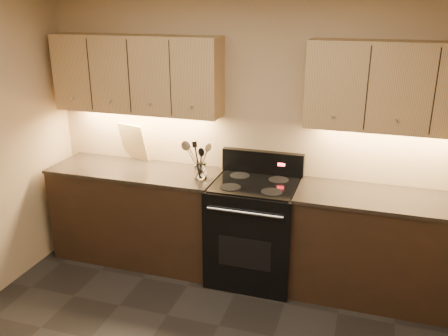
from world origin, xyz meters
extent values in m
cube|color=tan|center=(0.00, 2.00, 1.30)|extent=(4.00, 0.04, 2.60)
cube|color=black|center=(-1.10, 1.70, 0.45)|extent=(1.60, 0.60, 0.90)
cube|color=#352A21|center=(-1.10, 1.70, 0.92)|extent=(1.62, 0.62, 0.03)
cube|color=black|center=(1.18, 1.70, 0.45)|extent=(1.44, 0.60, 0.90)
cube|color=#352A21|center=(1.18, 1.70, 0.92)|extent=(1.46, 0.62, 0.03)
cube|color=black|center=(0.08, 1.68, 0.46)|extent=(0.76, 0.65, 0.92)
cube|color=black|center=(0.08, 1.68, 0.93)|extent=(0.70, 0.60, 0.01)
cube|color=black|center=(0.08, 1.96, 1.03)|extent=(0.76, 0.07, 0.22)
cube|color=red|center=(0.26, 1.92, 1.04)|extent=(0.06, 0.00, 0.03)
cylinder|color=silver|center=(0.08, 1.34, 0.80)|extent=(0.65, 0.02, 0.02)
cube|color=black|center=(0.08, 1.35, 0.41)|extent=(0.46, 0.00, 0.28)
cylinder|color=black|center=(-0.10, 1.53, 0.93)|extent=(0.18, 0.18, 0.00)
cylinder|color=black|center=(0.26, 1.53, 0.93)|extent=(0.18, 0.18, 0.00)
cylinder|color=black|center=(-0.10, 1.82, 0.93)|extent=(0.18, 0.18, 0.00)
cylinder|color=black|center=(0.26, 1.82, 0.93)|extent=(0.18, 0.18, 0.00)
cube|color=tan|center=(-1.10, 1.85, 1.80)|extent=(1.60, 0.30, 0.70)
cube|color=tan|center=(1.18, 1.85, 1.80)|extent=(1.44, 0.30, 0.70)
cube|color=#B2B5BA|center=(-1.30, 1.99, 1.12)|extent=(0.08, 0.01, 0.12)
cylinder|color=white|center=(-0.42, 1.66, 1.00)|extent=(0.13, 0.13, 0.14)
cylinder|color=white|center=(-0.42, 1.66, 0.94)|extent=(0.11, 0.11, 0.02)
cube|color=tan|center=(-1.23, 1.94, 1.12)|extent=(0.32, 0.18, 0.38)
camera|label=1|loc=(0.98, -2.08, 2.43)|focal=38.00mm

